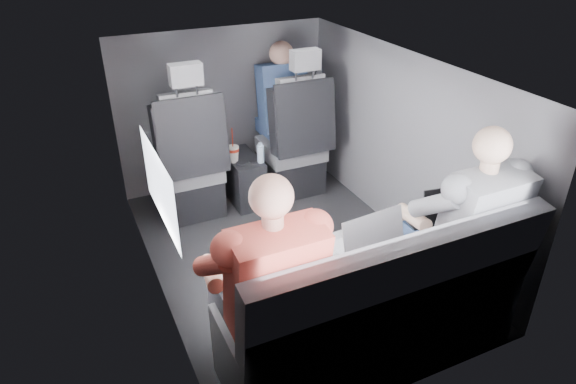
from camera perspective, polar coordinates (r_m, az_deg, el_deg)
name	(u,v)px	position (r m, az deg, el deg)	size (l,w,h in m)	color
floor	(288,255)	(3.68, 0.01, -7.00)	(2.60, 2.60, 0.00)	black
ceiling	(288,67)	(3.09, 0.01, 13.70)	(2.60, 2.60, 0.00)	#B2B2AD
panel_left	(149,199)	(3.10, -15.21, -0.80)	(0.02, 2.60, 1.35)	#56565B
panel_right	(402,146)	(3.77, 12.54, 4.97)	(0.02, 2.60, 1.35)	#56565B
panel_front	(223,108)	(4.45, -7.21, 9.19)	(1.80, 0.02, 1.35)	#56565B
panel_back	(411,287)	(2.40, 13.51, -10.25)	(1.80, 0.02, 1.35)	#56565B
side_window	(159,187)	(2.74, -14.13, 0.55)	(0.02, 0.75, 0.42)	white
seatbelt	(304,110)	(4.02, 1.78, 9.12)	(0.05, 0.01, 0.65)	black
front_seat_left	(189,169)	(4.04, -10.91, 2.51)	(0.52, 0.58, 1.26)	black
front_seat_right	(294,149)	(4.31, 0.68, 4.82)	(0.52, 0.58, 1.26)	black
center_console	(243,179)	(4.27, -5.01, 1.50)	(0.24, 0.48, 0.41)	black
rear_bench	(375,316)	(2.78, 9.62, -13.40)	(1.60, 0.57, 0.92)	slate
soda_cup	(233,153)	(4.08, -6.11, 4.30)	(0.09, 0.09, 0.29)	white
water_bottle	(261,153)	(4.06, -3.07, 4.31)	(0.06, 0.06, 0.16)	#B2D5F2
laptop_white	(249,272)	(2.50, -4.36, -8.89)	(0.33, 0.33, 0.23)	silver
laptop_silver	(362,240)	(2.74, 8.25, -5.32)	(0.39, 0.35, 0.26)	#A8A9AD
laptop_black	(439,212)	(3.08, 16.46, -2.13)	(0.39, 0.37, 0.26)	black
passenger_rear_left	(264,285)	(2.41, -2.66, -10.29)	(0.52, 0.64, 1.26)	#38383D
passenger_rear_right	(460,227)	(2.95, 18.55, -3.69)	(0.53, 0.64, 1.26)	#2F4969
passenger_front_right	(282,99)	(4.40, -0.70, 10.24)	(0.40, 0.40, 0.81)	#2F4969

